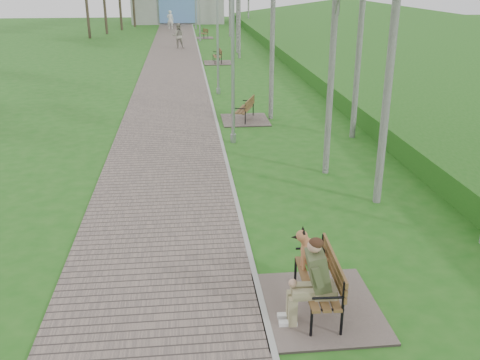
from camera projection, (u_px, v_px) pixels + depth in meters
name	position (u px, v px, depth m)	size (l,w,h in m)	color
ground	(235.00, 197.00, 13.16)	(120.00, 120.00, 0.00)	#1E5D16
walkway	(173.00, 63.00, 32.94)	(3.50, 67.00, 0.04)	#61554F
kerb	(202.00, 62.00, 33.10)	(0.10, 67.00, 0.05)	#999993
embankment	(397.00, 63.00, 32.90)	(14.00, 70.00, 1.60)	#3B7226
building_north	(178.00, 4.00, 59.60)	(10.00, 5.20, 4.00)	#9E9E99
bench_main	(314.00, 285.00, 8.54)	(1.96, 2.17, 1.71)	#61554F
bench_second	(244.00, 115.00, 19.94)	(1.72, 1.91, 1.06)	#61554F
bench_third	(217.00, 60.00, 32.88)	(1.69, 1.88, 1.04)	#61554F
bench_far	(204.00, 36.00, 45.79)	(1.55, 1.72, 0.95)	#61554F
lamp_post_near	(233.00, 73.00, 16.60)	(0.19, 0.19, 4.82)	#989AA0
lamp_post_second	(218.00, 46.00, 23.68)	(0.18, 0.18, 4.62)	#989AA0
lamp_post_third	(199.00, 11.00, 43.06)	(0.19, 0.19, 4.98)	#989AA0
lamp_post_far	(195.00, 4.00, 52.41)	(0.20, 0.20, 5.09)	#989AA0
pedestrian_near	(170.00, 20.00, 52.98)	(0.66, 0.43, 1.80)	white
pedestrian_far	(178.00, 36.00, 39.03)	(0.88, 0.69, 1.81)	gray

